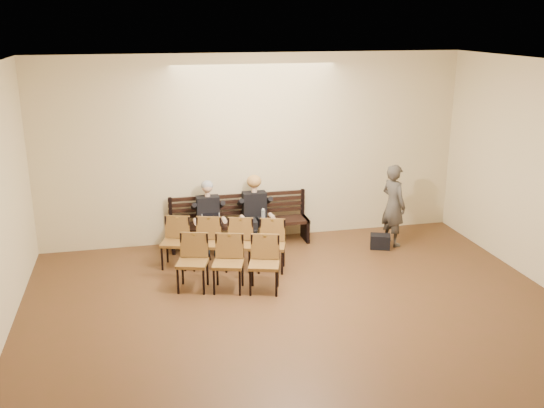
{
  "coord_description": "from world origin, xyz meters",
  "views": [
    {
      "loc": [
        -2.16,
        -5.89,
        4.08
      ],
      "look_at": [
        0.12,
        4.05,
        0.95
      ],
      "focal_mm": 40.0,
      "sensor_mm": 36.0,
      "label": 1
    }
  ],
  "objects": [
    {
      "name": "ground",
      "position": [
        0.0,
        0.0,
        0.0
      ],
      "size": [
        10.0,
        10.0,
        0.0
      ],
      "primitive_type": "plane",
      "color": "#53311C",
      "rests_on": "ground"
    },
    {
      "name": "room_walls",
      "position": [
        0.0,
        0.79,
        2.54
      ],
      "size": [
        8.02,
        10.01,
        3.51
      ],
      "color": "beige",
      "rests_on": "ground"
    },
    {
      "name": "bench",
      "position": [
        -0.35,
        4.65,
        0.23
      ],
      "size": [
        2.6,
        0.9,
        0.45
      ],
      "primitive_type": "cube",
      "color": "black",
      "rests_on": "ground"
    },
    {
      "name": "seated_man",
      "position": [
        -0.95,
        4.53,
        0.62
      ],
      "size": [
        0.51,
        0.71,
        1.23
      ],
      "primitive_type": null,
      "color": "black",
      "rests_on": "ground"
    },
    {
      "name": "seated_woman",
      "position": [
        -0.08,
        4.53,
        0.62
      ],
      "size": [
        0.54,
        0.74,
        1.25
      ],
      "primitive_type": null,
      "color": "black",
      "rests_on": "ground"
    },
    {
      "name": "laptop",
      "position": [
        -0.92,
        4.37,
        0.57
      ],
      "size": [
        0.35,
        0.29,
        0.24
      ],
      "primitive_type": "cube",
      "rotation": [
        0.0,
        0.0,
        -0.1
      ],
      "color": "silver",
      "rests_on": "bench"
    },
    {
      "name": "water_bottle",
      "position": [
        -0.0,
        4.24,
        0.57
      ],
      "size": [
        0.08,
        0.08,
        0.23
      ],
      "primitive_type": "cylinder",
      "rotation": [
        0.0,
        0.0,
        0.13
      ],
      "color": "silver",
      "rests_on": "bench"
    },
    {
      "name": "bag",
      "position": [
        2.14,
        3.89,
        0.13
      ],
      "size": [
        0.42,
        0.35,
        0.26
      ],
      "primitive_type": "cube",
      "rotation": [
        0.0,
        0.0,
        -0.36
      ],
      "color": "black",
      "rests_on": "ground"
    },
    {
      "name": "passerby",
      "position": [
        2.43,
        4.05,
        0.89
      ],
      "size": [
        0.61,
        0.75,
        1.77
      ],
      "primitive_type": "imported",
      "rotation": [
        0.0,
        0.0,
        1.9
      ],
      "color": "#3D3832",
      "rests_on": "ground"
    },
    {
      "name": "chair_row_front",
      "position": [
        -0.88,
        2.72,
        0.44
      ],
      "size": [
        1.65,
        0.91,
        0.88
      ],
      "primitive_type": "cube",
      "rotation": [
        0.0,
        0.0,
        -0.29
      ],
      "color": "brown",
      "rests_on": "ground"
    },
    {
      "name": "chair_row_back",
      "position": [
        -0.83,
        3.6,
        0.43
      ],
      "size": [
        2.13,
        1.1,
        0.86
      ],
      "primitive_type": "cube",
      "rotation": [
        0.0,
        0.0,
        -0.32
      ],
      "color": "brown",
      "rests_on": "ground"
    }
  ]
}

